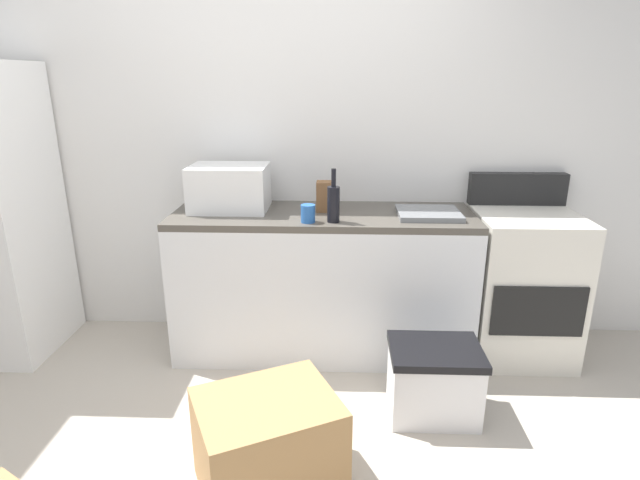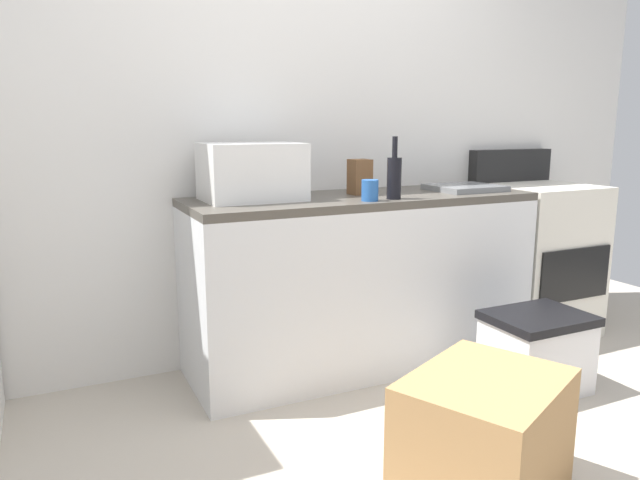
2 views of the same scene
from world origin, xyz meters
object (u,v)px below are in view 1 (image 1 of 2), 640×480
(microwave, at_px, (230,188))
(cardboard_box_small, at_px, (268,445))
(coffee_mug, at_px, (308,214))
(storage_bin, at_px, (434,380))
(stove_oven, at_px, (521,283))
(knife_block, at_px, (325,196))
(wine_bottle, at_px, (333,203))

(microwave, height_order, cardboard_box_small, microwave)
(coffee_mug, relative_size, storage_bin, 0.22)
(stove_oven, relative_size, knife_block, 6.11)
(stove_oven, xyz_separation_m, cardboard_box_small, (-1.41, -1.20, -0.25))
(wine_bottle, bearing_deg, storage_bin, -41.18)
(wine_bottle, bearing_deg, coffee_mug, -174.77)
(stove_oven, height_order, wine_bottle, wine_bottle)
(coffee_mug, relative_size, cardboard_box_small, 0.18)
(knife_block, xyz_separation_m, cardboard_box_small, (-0.20, -1.24, -0.78))
(cardboard_box_small, bearing_deg, storage_bin, 34.57)
(storage_bin, bearing_deg, microwave, 148.25)
(knife_block, bearing_deg, storage_bin, -50.37)
(coffee_mug, distance_m, cardboard_box_small, 1.23)
(wine_bottle, bearing_deg, cardboard_box_small, -104.20)
(wine_bottle, xyz_separation_m, cardboard_box_small, (-0.25, -1.00, -0.80))
(storage_bin, bearing_deg, coffee_mug, 146.15)
(stove_oven, distance_m, wine_bottle, 1.29)
(stove_oven, distance_m, microwave, 1.88)
(cardboard_box_small, height_order, storage_bin, cardboard_box_small)
(stove_oven, bearing_deg, microwave, 178.27)
(knife_block, distance_m, storage_bin, 1.21)
(coffee_mug, bearing_deg, cardboard_box_small, -96.45)
(wine_bottle, relative_size, cardboard_box_small, 0.54)
(stove_oven, bearing_deg, coffee_mug, -170.57)
(microwave, distance_m, wine_bottle, 0.68)
(coffee_mug, relative_size, knife_block, 0.56)
(wine_bottle, height_order, storage_bin, wine_bottle)
(stove_oven, distance_m, storage_bin, 0.95)
(microwave, xyz_separation_m, wine_bottle, (0.63, -0.26, -0.03))
(wine_bottle, height_order, knife_block, wine_bottle)
(wine_bottle, distance_m, coffee_mug, 0.15)
(knife_block, relative_size, cardboard_box_small, 0.32)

